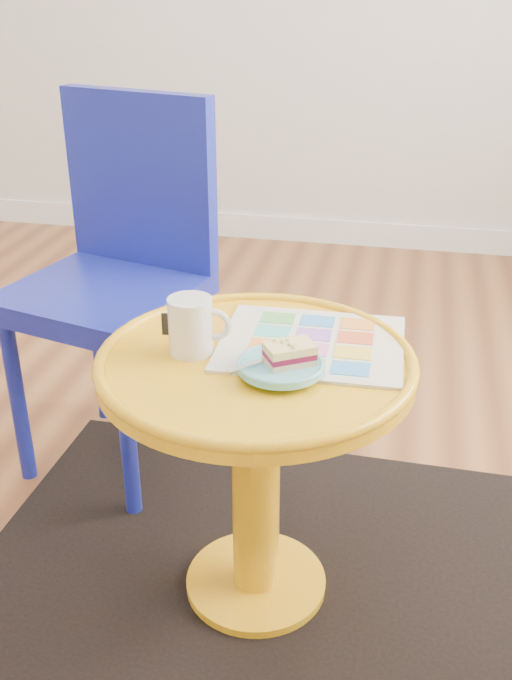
% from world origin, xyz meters
% --- Properties ---
extents(floor, '(4.00, 4.00, 0.00)m').
position_xyz_m(floor, '(0.00, 0.00, 0.00)').
color(floor, brown).
rests_on(floor, ground).
extents(rug, '(1.33, 1.13, 0.01)m').
position_xyz_m(rug, '(0.67, -0.39, 0.00)').
color(rug, black).
rests_on(rug, ground).
extents(side_table, '(0.61, 0.61, 0.58)m').
position_xyz_m(side_table, '(0.67, -0.39, 0.42)').
color(side_table, '#E9A313').
rests_on(side_table, ground).
extents(chair, '(0.53, 0.53, 0.98)m').
position_xyz_m(chair, '(0.21, 0.09, 0.56)').
color(chair, '#172096').
rests_on(chair, ground).
extents(newspaper, '(0.37, 0.31, 0.01)m').
position_xyz_m(newspaper, '(0.77, -0.30, 0.58)').
color(newspaper, silver).
rests_on(newspaper, side_table).
extents(mug, '(0.12, 0.09, 0.11)m').
position_xyz_m(mug, '(0.55, -0.38, 0.64)').
color(mug, white).
rests_on(mug, side_table).
extents(plate, '(0.16, 0.16, 0.02)m').
position_xyz_m(plate, '(0.73, -0.44, 0.60)').
color(plate, '#5FB7C8').
rests_on(plate, newspaper).
extents(cake_slice, '(0.10, 0.10, 0.04)m').
position_xyz_m(cake_slice, '(0.75, -0.43, 0.62)').
color(cake_slice, '#D3BC8C').
rests_on(cake_slice, plate).
extents(fork, '(0.11, 0.12, 0.00)m').
position_xyz_m(fork, '(0.70, -0.44, 0.60)').
color(fork, silver).
rests_on(fork, plate).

